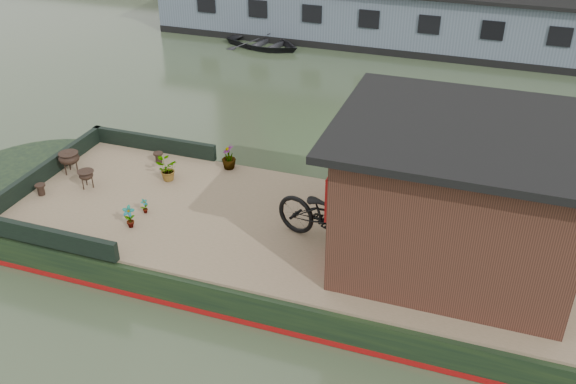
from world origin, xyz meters
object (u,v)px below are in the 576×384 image
(bicycle, at_px, (331,217))
(brazier_front, at_px, (87,179))
(dinghy, at_px, (264,39))
(cabin, at_px, (458,195))
(potted_plant_a, at_px, (129,217))
(brazier_rear, at_px, (70,163))

(bicycle, height_order, brazier_front, bicycle)
(brazier_front, distance_m, dinghy, 11.51)
(cabin, distance_m, potted_plant_a, 5.71)
(potted_plant_a, bearing_deg, brazier_rear, 148.29)
(cabin, height_order, bicycle, cabin)
(cabin, relative_size, bicycle, 1.86)
(bicycle, distance_m, brazier_rear, 5.86)
(cabin, xyz_separation_m, dinghy, (-7.79, 11.50, -1.59))
(dinghy, bearing_deg, cabin, -132.28)
(potted_plant_a, height_order, dinghy, potted_plant_a)
(cabin, distance_m, dinghy, 13.98)
(bicycle, bearing_deg, dinghy, 42.37)
(cabin, distance_m, brazier_rear, 7.86)
(dinghy, bearing_deg, brazier_rear, -166.36)
(bicycle, xyz_separation_m, dinghy, (-5.81, 11.79, -0.93))
(cabin, bearing_deg, bicycle, -171.63)
(cabin, relative_size, potted_plant_a, 9.25)
(cabin, height_order, brazier_front, cabin)
(potted_plant_a, distance_m, dinghy, 12.67)
(brazier_front, bearing_deg, cabin, -0.17)
(brazier_rear, height_order, dinghy, brazier_rear)
(bicycle, xyz_separation_m, brazier_rear, (-5.80, 0.73, -0.34))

